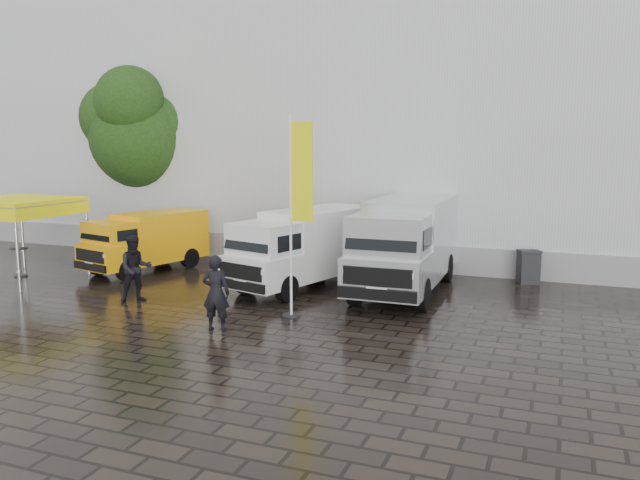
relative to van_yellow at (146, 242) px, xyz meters
The scene contains 13 objects.
ground 8.49m from the van_yellow, 31.33° to the right, with size 120.00×120.00×0.00m, color black.
exhibition_hall 15.62m from the van_yellow, 51.63° to the left, with size 44.00×16.00×12.00m, color silver.
hall_plinth 9.88m from the van_yellow, 21.21° to the left, with size 44.00×0.15×1.00m, color gray.
van_yellow is the anchor object (origin of this frame).
van_white 6.36m from the van_yellow, ahead, with size 1.91×5.74×2.49m, color white, non-canonical shape.
van_silver 9.58m from the van_yellow, ahead, with size 2.21×6.63×2.87m, color silver, non-canonical shape.
canopy_tent 4.46m from the van_yellow, 140.16° to the right, with size 3.27×3.27×2.77m.
flagpole 8.63m from the van_yellow, 25.41° to the right, with size 0.88×0.50×5.37m.
tree 6.88m from the van_yellow, 126.66° to the left, with size 4.52×4.52×8.12m.
cocktail_table 4.32m from the van_yellow, 145.81° to the right, with size 0.60×0.60×1.01m, color black.
wheelie_bin 13.45m from the van_yellow, 12.90° to the left, with size 0.67×0.67×1.12m, color black.
person_front 8.30m from the van_yellow, 41.46° to the right, with size 0.69×0.46×1.91m, color black.
person_tent 4.53m from the van_yellow, 56.74° to the right, with size 0.95×0.74×1.96m, color black.
Camera 1 is at (6.90, -14.12, 4.54)m, focal length 35.00 mm.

